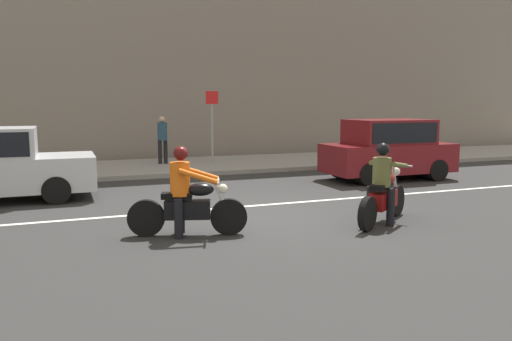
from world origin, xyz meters
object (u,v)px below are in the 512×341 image
object	(u,v)px
motorcycle_with_rider_olive	(383,190)
street_sign_post	(212,120)
pedestrian_bystander	(162,136)
motorcycle_with_rider_orange_stripe	(187,199)
parked_hatchback_maroon	(388,149)

from	to	relation	value
motorcycle_with_rider_olive	street_sign_post	world-z (taller)	street_sign_post
motorcycle_with_rider_olive	pedestrian_bystander	distance (m)	10.17
motorcycle_with_rider_orange_stripe	street_sign_post	xyz separation A→B (m)	(2.96, 8.58, 1.06)
parked_hatchback_maroon	pedestrian_bystander	xyz separation A→B (m)	(-5.76, 5.24, 0.18)
motorcycle_with_rider_olive	motorcycle_with_rider_orange_stripe	distance (m)	3.73
motorcycle_with_rider_olive	street_sign_post	bearing A→B (deg)	94.71
parked_hatchback_maroon	motorcycle_with_rider_olive	bearing A→B (deg)	-126.50
street_sign_post	motorcycle_with_rider_orange_stripe	bearing A→B (deg)	-109.04
motorcycle_with_rider_olive	parked_hatchback_maroon	world-z (taller)	parked_hatchback_maroon
motorcycle_with_rider_olive	street_sign_post	xyz separation A→B (m)	(-0.74, 9.03, 1.06)
street_sign_post	pedestrian_bystander	xyz separation A→B (m)	(-1.58, 0.85, -0.58)
street_sign_post	pedestrian_bystander	distance (m)	1.89
street_sign_post	parked_hatchback_maroon	bearing A→B (deg)	-46.39
pedestrian_bystander	motorcycle_with_rider_olive	bearing A→B (deg)	-76.76
parked_hatchback_maroon	street_sign_post	xyz separation A→B (m)	(-4.18, 4.39, 0.77)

